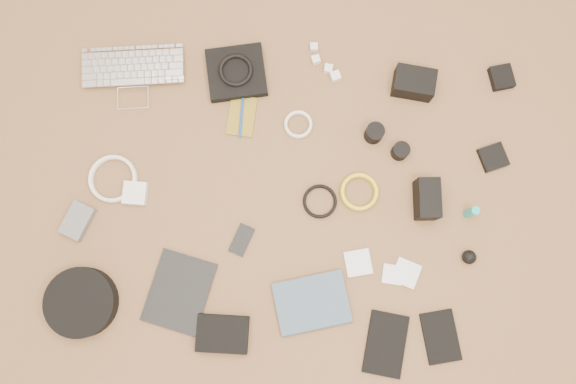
# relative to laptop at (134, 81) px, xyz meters

# --- Properties ---
(room_shell) EXTENTS (4.04, 4.04, 2.58)m
(room_shell) POSITION_rel_laptop_xyz_m (0.54, -0.35, 1.24)
(room_shell) COLOR brown
(room_shell) RESTS_ON ground
(laptop) EXTENTS (0.37, 0.29, 0.03)m
(laptop) POSITION_rel_laptop_xyz_m (0.00, 0.00, 0.00)
(laptop) COLOR silver
(laptop) RESTS_ON ground
(headphone_pouch) EXTENTS (0.23, 0.22, 0.03)m
(headphone_pouch) POSITION_rel_laptop_xyz_m (0.34, 0.06, 0.00)
(headphone_pouch) COLOR black
(headphone_pouch) RESTS_ON ground
(headphones) EXTENTS (0.15, 0.15, 0.01)m
(headphones) POSITION_rel_laptop_xyz_m (0.34, 0.06, 0.03)
(headphones) COLOR black
(headphones) RESTS_ON headphone_pouch
(charger_a) EXTENTS (0.03, 0.03, 0.02)m
(charger_a) POSITION_rel_laptop_xyz_m (0.60, 0.13, -0.00)
(charger_a) COLOR silver
(charger_a) RESTS_ON ground
(charger_b) EXTENTS (0.03, 0.03, 0.02)m
(charger_b) POSITION_rel_laptop_xyz_m (0.59, 0.18, -0.00)
(charger_b) COLOR silver
(charger_b) RESTS_ON ground
(charger_c) EXTENTS (0.03, 0.03, 0.03)m
(charger_c) POSITION_rel_laptop_xyz_m (0.65, 0.10, -0.00)
(charger_c) COLOR silver
(charger_c) RESTS_ON ground
(charger_d) EXTENTS (0.04, 0.04, 0.03)m
(charger_d) POSITION_rel_laptop_xyz_m (0.67, 0.08, 0.00)
(charger_d) COLOR silver
(charger_d) RESTS_ON ground
(dslr_camera) EXTENTS (0.14, 0.10, 0.08)m
(dslr_camera) POSITION_rel_laptop_xyz_m (0.93, 0.07, 0.02)
(dslr_camera) COLOR black
(dslr_camera) RESTS_ON ground
(lens_pouch) EXTENTS (0.09, 0.10, 0.03)m
(lens_pouch) POSITION_rel_laptop_xyz_m (1.23, 0.13, 0.00)
(lens_pouch) COLOR black
(lens_pouch) RESTS_ON ground
(notebook_olive) EXTENTS (0.09, 0.14, 0.01)m
(notebook_olive) POSITION_rel_laptop_xyz_m (0.37, -0.09, -0.01)
(notebook_olive) COLOR olive
(notebook_olive) RESTS_ON ground
(pen_blue) EXTENTS (0.01, 0.15, 0.01)m
(pen_blue) POSITION_rel_laptop_xyz_m (0.37, -0.09, -0.00)
(pen_blue) COLOR #133AA0
(pen_blue) RESTS_ON notebook_olive
(cable_white_a) EXTENTS (0.10, 0.10, 0.01)m
(cable_white_a) POSITION_rel_laptop_xyz_m (0.56, -0.10, -0.01)
(cable_white_a) COLOR white
(cable_white_a) RESTS_ON ground
(lens_a) EXTENTS (0.08, 0.08, 0.07)m
(lens_a) POSITION_rel_laptop_xyz_m (0.81, -0.11, 0.02)
(lens_a) COLOR black
(lens_a) RESTS_ON ground
(lens_b) EXTENTS (0.06, 0.06, 0.05)m
(lens_b) POSITION_rel_laptop_xyz_m (0.90, -0.16, 0.01)
(lens_b) COLOR black
(lens_b) RESTS_ON ground
(card_reader) EXTENTS (0.11, 0.11, 0.02)m
(card_reader) POSITION_rel_laptop_xyz_m (1.21, -0.15, -0.00)
(card_reader) COLOR black
(card_reader) RESTS_ON ground
(power_brick) EXTENTS (0.08, 0.08, 0.03)m
(power_brick) POSITION_rel_laptop_xyz_m (0.06, -0.38, 0.00)
(power_brick) COLOR silver
(power_brick) RESTS_ON ground
(cable_white_b) EXTENTS (0.16, 0.16, 0.01)m
(cable_white_b) POSITION_rel_laptop_xyz_m (-0.02, -0.34, -0.01)
(cable_white_b) COLOR white
(cable_white_b) RESTS_ON ground
(cable_black) EXTENTS (0.12, 0.12, 0.01)m
(cable_black) POSITION_rel_laptop_xyz_m (0.66, -0.35, -0.01)
(cable_black) COLOR black
(cable_black) RESTS_ON ground
(cable_yellow) EXTENTS (0.16, 0.16, 0.01)m
(cable_yellow) POSITION_rel_laptop_xyz_m (0.78, -0.31, -0.01)
(cable_yellow) COLOR yellow
(cable_yellow) RESTS_ON ground
(flash) EXTENTS (0.08, 0.13, 0.10)m
(flash) POSITION_rel_laptop_xyz_m (1.00, -0.32, 0.03)
(flash) COLOR black
(flash) RESTS_ON ground
(lens_cleaner) EXTENTS (0.03, 0.03, 0.09)m
(lens_cleaner) POSITION_rel_laptop_xyz_m (1.14, -0.34, 0.03)
(lens_cleaner) COLOR #19A5A7
(lens_cleaner) RESTS_ON ground
(battery_charger) EXTENTS (0.11, 0.13, 0.03)m
(battery_charger) POSITION_rel_laptop_xyz_m (-0.12, -0.49, 0.00)
(battery_charger) COLOR #5C5C61
(battery_charger) RESTS_ON ground
(tablet) EXTENTS (0.23, 0.27, 0.01)m
(tablet) POSITION_rel_laptop_xyz_m (0.24, -0.68, -0.01)
(tablet) COLOR black
(tablet) RESTS_ON ground
(phone) EXTENTS (0.08, 0.11, 0.01)m
(phone) POSITION_rel_laptop_xyz_m (0.42, -0.50, -0.01)
(phone) COLOR black
(phone) RESTS_ON ground
(filter_case_left) EXTENTS (0.10, 0.10, 0.01)m
(filter_case_left) POSITION_rel_laptop_xyz_m (0.80, -0.53, -0.01)
(filter_case_left) COLOR silver
(filter_case_left) RESTS_ON ground
(filter_case_mid) EXTENTS (0.07, 0.07, 0.01)m
(filter_case_mid) POSITION_rel_laptop_xyz_m (0.91, -0.56, -0.01)
(filter_case_mid) COLOR silver
(filter_case_mid) RESTS_ON ground
(filter_case_right) EXTENTS (0.10, 0.10, 0.01)m
(filter_case_right) POSITION_rel_laptop_xyz_m (0.95, -0.55, -0.01)
(filter_case_right) COLOR silver
(filter_case_right) RESTS_ON ground
(air_blower) EXTENTS (0.05, 0.05, 0.05)m
(air_blower) POSITION_rel_laptop_xyz_m (1.14, -0.48, 0.01)
(air_blower) COLOR black
(air_blower) RESTS_ON ground
(headphone_case) EXTENTS (0.29, 0.29, 0.06)m
(headphone_case) POSITION_rel_laptop_xyz_m (-0.06, -0.74, 0.02)
(headphone_case) COLOR black
(headphone_case) RESTS_ON ground
(drive_case) EXTENTS (0.16, 0.12, 0.04)m
(drive_case) POSITION_rel_laptop_xyz_m (0.39, -0.79, 0.01)
(drive_case) COLOR black
(drive_case) RESTS_ON ground
(paperback) EXTENTS (0.27, 0.23, 0.02)m
(paperback) POSITION_rel_laptop_xyz_m (0.68, -0.76, -0.00)
(paperback) COLOR #3C5167
(paperback) RESTS_ON ground
(notebook_black_a) EXTENTS (0.14, 0.20, 0.01)m
(notebook_black_a) POSITION_rel_laptop_xyz_m (0.90, -0.78, -0.01)
(notebook_black_a) COLOR black
(notebook_black_a) RESTS_ON ground
(notebook_black_b) EXTENTS (0.14, 0.18, 0.01)m
(notebook_black_b) POSITION_rel_laptop_xyz_m (1.07, -0.74, -0.01)
(notebook_black_b) COLOR black
(notebook_black_b) RESTS_ON ground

